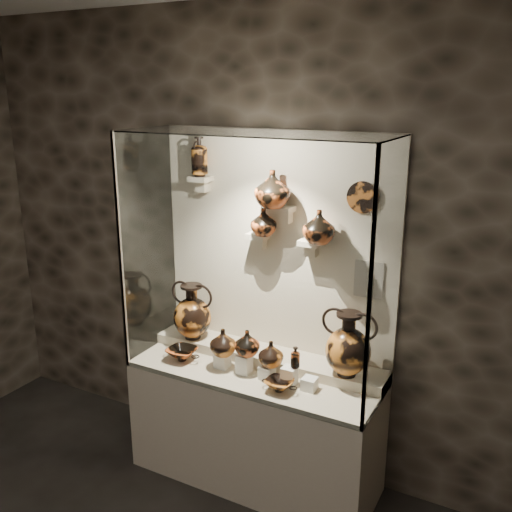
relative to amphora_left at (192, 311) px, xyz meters
The scene contains 34 objects.
wall_back 0.78m from the amphora_left, 18.61° to the left, with size 5.00×0.02×3.20m, color black.
plinth 0.92m from the amphora_left, 12.31° to the right, with size 1.70×0.60×0.80m, color beige.
front_tier 0.66m from the amphora_left, 12.31° to the right, with size 1.68×0.58×0.03m, color #BEAE93.
rear_tier 0.63m from the amphora_left, ahead, with size 1.70×0.25×0.10m, color #BEAE93.
back_panel 0.78m from the amphora_left, 18.16° to the left, with size 1.70×0.03×1.60m, color beige.
glass_front 0.87m from the amphora_left, 36.18° to the right, with size 1.70×0.01×1.60m, color white.
glass_left 0.58m from the amphora_left, 154.95° to the right, with size 0.01×0.60×1.60m, color white.
glass_right 1.51m from the amphora_left, ahead, with size 0.01×0.60×1.60m, color white.
glass_top 1.42m from the amphora_left, 12.31° to the right, with size 1.70×0.60×0.01m, color white.
frame_post_left 0.70m from the amphora_left, 122.33° to the right, with size 0.02×0.02×1.60m, color gray.
frame_post_right 1.56m from the amphora_left, 16.36° to the right, with size 0.02×0.02×1.60m, color gray.
pedestal_a 0.46m from the amphora_left, 26.23° to the right, with size 0.09×0.09×0.10m, color silver.
pedestal_b 0.59m from the amphora_left, 18.46° to the right, with size 0.09×0.09×0.13m, color silver.
pedestal_c 0.75m from the amphora_left, 14.16° to the right, with size 0.09×0.09×0.09m, color silver.
pedestal_d 0.90m from the amphora_left, 11.60° to the right, with size 0.09×0.09×0.12m, color silver.
pedestal_e 1.04m from the amphora_left, 10.00° to the right, with size 0.09×0.09×0.08m, color silver.
bracket_ul 0.95m from the amphora_left, 76.80° to the left, with size 0.14×0.12×0.04m, color beige.
bracket_ca 0.77m from the amphora_left, 13.47° to the left, with size 0.14×0.12×0.04m, color beige.
bracket_cb 1.05m from the amphora_left, ahead, with size 0.10×0.12×0.04m, color beige.
bracket_cc 1.05m from the amphora_left, ahead, with size 0.14×0.12×0.04m, color beige.
amphora_left is the anchor object (origin of this frame).
amphora_right 1.18m from the amphora_left, ahead, with size 0.34×0.34×0.42m, color #C46F25, non-canonical shape.
jug_a 0.43m from the amphora_left, 26.98° to the right, with size 0.18×0.18×0.19m, color #C46F25.
jug_b 0.58m from the amphora_left, 17.18° to the right, with size 0.17×0.17×0.17m, color #BD5121.
jug_c 0.74m from the amphora_left, 12.64° to the right, with size 0.16×0.16×0.17m, color #C46F25.
lekythos_small 0.91m from the amphora_left, 10.51° to the right, with size 0.07×0.07×0.16m, color #BD5121, non-canonical shape.
kylix_left 0.32m from the amphora_left, 75.62° to the right, with size 0.26×0.22×0.11m, color #BD5121, non-canonical shape.
kylix_right 0.91m from the amphora_left, 18.52° to the right, with size 0.23×0.19×0.09m, color #C46F25, non-canonical shape.
lekythos_tall 1.12m from the amphora_left, 73.51° to the left, with size 0.12×0.12×0.31m, color #C46F25, non-canonical shape.
ovoid_vase_a 0.89m from the amphora_left, ahead, with size 0.17×0.17×0.18m, color #BD5121.
ovoid_vase_b 1.12m from the amphora_left, ahead, with size 0.23×0.23×0.24m, color #BD5121.
ovoid_vase_c 1.18m from the amphora_left, ahead, with size 0.20×0.20×0.21m, color #BD5121.
wall_plate 1.49m from the amphora_left, ahead, with size 0.20×0.20×0.02m, color #A1551F.
info_placard 1.30m from the amphora_left, ahead, with size 0.18×0.01×0.24m, color beige.
Camera 1 is at (1.63, -0.85, 2.65)m, focal length 40.00 mm.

